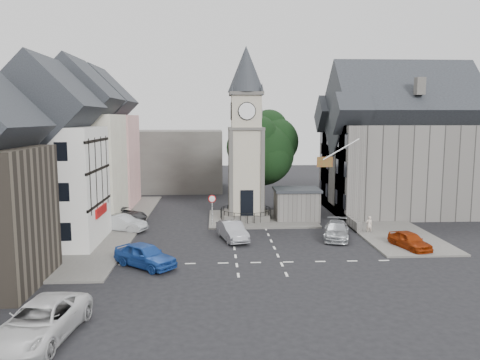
{
  "coord_description": "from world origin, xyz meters",
  "views": [
    {
      "loc": [
        -2.85,
        -35.89,
        9.66
      ],
      "look_at": [
        -0.71,
        5.0,
        4.24
      ],
      "focal_mm": 35.0,
      "sensor_mm": 36.0,
      "label": 1
    }
  ],
  "objects": [
    {
      "name": "car_west_grey",
      "position": [
        -11.5,
        8.0,
        0.63
      ],
      "size": [
        4.98,
        4.13,
        1.26
      ],
      "primitive_type": "imported",
      "rotation": [
        0.0,
        0.0,
        1.03
      ],
      "color": "#323235",
      "rests_on": "ground"
    },
    {
      "name": "car_west_silver",
      "position": [
        -10.95,
        3.95,
        0.72
      ],
      "size": [
        4.6,
        3.01,
        1.43
      ],
      "primitive_type": "imported",
      "rotation": [
        0.0,
        0.0,
        1.19
      ],
      "color": "#ACB1B4",
      "rests_on": "ground"
    },
    {
      "name": "east_boundary_wall",
      "position": [
        9.2,
        10.0,
        0.45
      ],
      "size": [
        0.4,
        16.0,
        0.9
      ],
      "primitive_type": "cube",
      "color": "#5E5B57",
      "rests_on": "ground"
    },
    {
      "name": "terrace_pink",
      "position": [
        -15.5,
        16.0,
        6.58
      ],
      "size": [
        8.1,
        7.6,
        12.8
      ],
      "color": "#CD928D",
      "rests_on": "ground"
    },
    {
      "name": "central_island",
      "position": [
        1.5,
        8.0,
        0.08
      ],
      "size": [
        10.0,
        8.0,
        0.16
      ],
      "primitive_type": "cube",
      "color": "#595651",
      "rests_on": "ground"
    },
    {
      "name": "flagpole",
      "position": [
        8.0,
        4.0,
        7.0
      ],
      "size": [
        3.68,
        0.1,
        2.74
      ],
      "color": "white",
      "rests_on": "ground"
    },
    {
      "name": "road_markings",
      "position": [
        0.0,
        -5.5,
        0.01
      ],
      "size": [
        20.0,
        8.0,
        0.01
      ],
      "primitive_type": "cube",
      "color": "silver",
      "rests_on": "ground"
    },
    {
      "name": "pavement_east",
      "position": [
        12.0,
        8.0,
        0.07
      ],
      "size": [
        6.0,
        26.0,
        0.14
      ],
      "primitive_type": "cube",
      "color": "#595651",
      "rests_on": "ground"
    },
    {
      "name": "pedestrian",
      "position": [
        10.02,
        2.0,
        0.75
      ],
      "size": [
        0.56,
        0.38,
        1.5
      ],
      "primitive_type": "imported",
      "rotation": [
        0.0,
        0.0,
        3.17
      ],
      "color": "beige",
      "rests_on": "ground"
    },
    {
      "name": "car_island_east",
      "position": [
        6.86,
        0.5,
        0.68
      ],
      "size": [
        3.11,
        5.05,
        1.37
      ],
      "primitive_type": "imported",
      "rotation": [
        0.0,
        0.0,
        -0.27
      ],
      "color": "#A4A7AC",
      "rests_on": "ground"
    },
    {
      "name": "east_building",
      "position": [
        15.59,
        11.0,
        6.26
      ],
      "size": [
        14.4,
        11.4,
        12.6
      ],
      "color": "#5E5B57",
      "rests_on": "ground"
    },
    {
      "name": "car_east_red",
      "position": [
        11.5,
        -2.82,
        0.66
      ],
      "size": [
        2.44,
        4.12,
        1.32
      ],
      "primitive_type": "imported",
      "rotation": [
        0.0,
        0.0,
        0.24
      ],
      "color": "#922A07",
      "rests_on": "ground"
    },
    {
      "name": "clock_tower",
      "position": [
        0.0,
        7.99,
        8.12
      ],
      "size": [
        4.86,
        4.86,
        16.25
      ],
      "color": "#4C4944",
      "rests_on": "ground"
    },
    {
      "name": "stone_shelter",
      "position": [
        4.8,
        7.5,
        1.55
      ],
      "size": [
        4.3,
        3.3,
        3.08
      ],
      "color": "#5E5B57",
      "rests_on": "ground"
    },
    {
      "name": "car_island_silver",
      "position": [
        -1.57,
        0.5,
        0.74
      ],
      "size": [
        2.66,
        4.73,
        1.48
      ],
      "primitive_type": "imported",
      "rotation": [
        0.0,
        0.0,
        0.26
      ],
      "color": "#95969D",
      "rests_on": "ground"
    },
    {
      "name": "pavement_west",
      "position": [
        -12.5,
        6.0,
        0.07
      ],
      "size": [
        6.0,
        30.0,
        0.14
      ],
      "primitive_type": "cube",
      "color": "#595651",
      "rests_on": "ground"
    },
    {
      "name": "car_west_blue",
      "position": [
        -7.5,
        -6.0,
        0.79
      ],
      "size": [
        4.74,
        4.36,
        1.57
      ],
      "primitive_type": "imported",
      "rotation": [
        0.0,
        0.0,
        0.88
      ],
      "color": "#1C469E",
      "rests_on": "ground"
    },
    {
      "name": "warning_sign_post",
      "position": [
        -3.2,
        5.43,
        2.03
      ],
      "size": [
        0.7,
        0.19,
        2.85
      ],
      "color": "black",
      "rests_on": "ground"
    },
    {
      "name": "terrace_cream",
      "position": [
        -15.5,
        8.0,
        6.58
      ],
      "size": [
        8.1,
        7.6,
        12.8
      ],
      "color": "beige",
      "rests_on": "ground"
    },
    {
      "name": "town_tree",
      "position": [
        2.0,
        13.0,
        6.97
      ],
      "size": [
        7.2,
        7.2,
        10.8
      ],
      "color": "black",
      "rests_on": "ground"
    },
    {
      "name": "backdrop_west",
      "position": [
        -12.0,
        28.0,
        4.0
      ],
      "size": [
        20.0,
        10.0,
        8.0
      ],
      "primitive_type": "cube",
      "color": "#4C4944",
      "rests_on": "ground"
    },
    {
      "name": "van_sw_white",
      "position": [
        -10.58,
        -16.0,
        0.81
      ],
      "size": [
        3.46,
        6.16,
        1.63
      ],
      "primitive_type": "imported",
      "rotation": [
        0.0,
        0.0,
        -0.13
      ],
      "color": "silver",
      "rests_on": "ground"
    },
    {
      "name": "terrace_tudor",
      "position": [
        -15.5,
        0.0,
        6.19
      ],
      "size": [
        8.1,
        7.6,
        12.0
      ],
      "color": "silver",
      "rests_on": "ground"
    },
    {
      "name": "ground",
      "position": [
        0.0,
        0.0,
        0.0
      ],
      "size": [
        120.0,
        120.0,
        0.0
      ],
      "primitive_type": "plane",
      "color": "black",
      "rests_on": "ground"
    }
  ]
}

